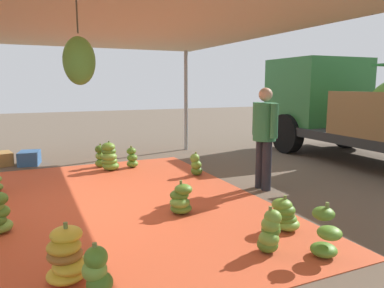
{
  "coord_description": "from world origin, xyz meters",
  "views": [
    {
      "loc": [
        5.19,
        -0.62,
        1.72
      ],
      "look_at": [
        0.42,
        1.55,
        0.88
      ],
      "focal_mm": 34.35,
      "sensor_mm": 36.0,
      "label": 1
    }
  ],
  "objects_px": {
    "banana_bunch_12": "(67,257)",
    "crate_0": "(1,159)",
    "banana_bunch_13": "(109,157)",
    "banana_bunch_6": "(100,157)",
    "banana_bunch_14": "(284,215)",
    "banana_bunch_11": "(181,200)",
    "banana_bunch_15": "(132,158)",
    "banana_bunch_0": "(96,279)",
    "crate_1": "(29,158)",
    "banana_bunch_4": "(326,234)",
    "banana_bunch_7": "(196,165)",
    "banana_bunch_1": "(270,232)",
    "worker_0": "(264,131)"
  },
  "relations": [
    {
      "from": "banana_bunch_11",
      "to": "banana_bunch_12",
      "type": "bearing_deg",
      "value": -52.77
    },
    {
      "from": "banana_bunch_11",
      "to": "worker_0",
      "type": "relative_size",
      "value": 0.27
    },
    {
      "from": "banana_bunch_11",
      "to": "banana_bunch_7",
      "type": "bearing_deg",
      "value": 149.27
    },
    {
      "from": "banana_bunch_12",
      "to": "banana_bunch_15",
      "type": "xyz_separation_m",
      "value": [
        -4.23,
        1.75,
        -0.04
      ]
    },
    {
      "from": "banana_bunch_12",
      "to": "crate_0",
      "type": "bearing_deg",
      "value": -172.14
    },
    {
      "from": "banana_bunch_13",
      "to": "crate_1",
      "type": "xyz_separation_m",
      "value": [
        -1.29,
        -1.48,
        -0.13
      ]
    },
    {
      "from": "banana_bunch_0",
      "to": "banana_bunch_11",
      "type": "distance_m",
      "value": 2.21
    },
    {
      "from": "banana_bunch_7",
      "to": "crate_0",
      "type": "xyz_separation_m",
      "value": [
        -2.65,
        -3.44,
        -0.07
      ]
    },
    {
      "from": "banana_bunch_1",
      "to": "crate_0",
      "type": "xyz_separation_m",
      "value": [
        -5.91,
        -2.76,
        -0.08
      ]
    },
    {
      "from": "banana_bunch_11",
      "to": "worker_0",
      "type": "xyz_separation_m",
      "value": [
        -0.56,
        1.73,
        0.78
      ]
    },
    {
      "from": "banana_bunch_0",
      "to": "banana_bunch_13",
      "type": "xyz_separation_m",
      "value": [
        -4.64,
        1.09,
        0.03
      ]
    },
    {
      "from": "banana_bunch_7",
      "to": "banana_bunch_15",
      "type": "height_order",
      "value": "banana_bunch_15"
    },
    {
      "from": "banana_bunch_6",
      "to": "banana_bunch_15",
      "type": "relative_size",
      "value": 1.09
    },
    {
      "from": "banana_bunch_1",
      "to": "banana_bunch_11",
      "type": "height_order",
      "value": "banana_bunch_1"
    },
    {
      "from": "banana_bunch_12",
      "to": "crate_0",
      "type": "xyz_separation_m",
      "value": [
        -5.67,
        -0.78,
        -0.1
      ]
    },
    {
      "from": "banana_bunch_6",
      "to": "crate_1",
      "type": "height_order",
      "value": "banana_bunch_6"
    },
    {
      "from": "banana_bunch_7",
      "to": "banana_bunch_15",
      "type": "bearing_deg",
      "value": -142.98
    },
    {
      "from": "banana_bunch_7",
      "to": "banana_bunch_15",
      "type": "distance_m",
      "value": 1.52
    },
    {
      "from": "banana_bunch_4",
      "to": "banana_bunch_11",
      "type": "bearing_deg",
      "value": -155.08
    },
    {
      "from": "banana_bunch_15",
      "to": "crate_1",
      "type": "bearing_deg",
      "value": -121.71
    },
    {
      "from": "banana_bunch_7",
      "to": "banana_bunch_11",
      "type": "height_order",
      "value": "banana_bunch_7"
    },
    {
      "from": "banana_bunch_7",
      "to": "banana_bunch_11",
      "type": "distance_m",
      "value": 2.11
    },
    {
      "from": "banana_bunch_1",
      "to": "crate_0",
      "type": "distance_m",
      "value": 6.52
    },
    {
      "from": "banana_bunch_0",
      "to": "banana_bunch_1",
      "type": "relative_size",
      "value": 1.09
    },
    {
      "from": "banana_bunch_0",
      "to": "banana_bunch_1",
      "type": "distance_m",
      "value": 1.82
    },
    {
      "from": "banana_bunch_11",
      "to": "crate_1",
      "type": "distance_m",
      "value": 4.61
    },
    {
      "from": "banana_bunch_4",
      "to": "crate_0",
      "type": "height_order",
      "value": "banana_bunch_4"
    },
    {
      "from": "banana_bunch_6",
      "to": "banana_bunch_14",
      "type": "height_order",
      "value": "banana_bunch_6"
    },
    {
      "from": "banana_bunch_6",
      "to": "banana_bunch_15",
      "type": "bearing_deg",
      "value": 63.23
    },
    {
      "from": "banana_bunch_7",
      "to": "crate_0",
      "type": "height_order",
      "value": "banana_bunch_7"
    },
    {
      "from": "banana_bunch_15",
      "to": "banana_bunch_11",
      "type": "bearing_deg",
      "value": -3.02
    },
    {
      "from": "banana_bunch_12",
      "to": "banana_bunch_14",
      "type": "distance_m",
      "value": 2.5
    },
    {
      "from": "crate_0",
      "to": "banana_bunch_7",
      "type": "bearing_deg",
      "value": 52.42
    },
    {
      "from": "banana_bunch_4",
      "to": "banana_bunch_15",
      "type": "xyz_separation_m",
      "value": [
        -4.81,
        -0.67,
        -0.04
      ]
    },
    {
      "from": "banana_bunch_6",
      "to": "banana_bunch_13",
      "type": "distance_m",
      "value": 0.4
    },
    {
      "from": "banana_bunch_7",
      "to": "crate_0",
      "type": "distance_m",
      "value": 4.35
    },
    {
      "from": "banana_bunch_0",
      "to": "banana_bunch_15",
      "type": "relative_size",
      "value": 1.15
    },
    {
      "from": "banana_bunch_12",
      "to": "worker_0",
      "type": "bearing_deg",
      "value": 117.99
    },
    {
      "from": "banana_bunch_0",
      "to": "banana_bunch_14",
      "type": "relative_size",
      "value": 1.23
    },
    {
      "from": "banana_bunch_11",
      "to": "banana_bunch_0",
      "type": "bearing_deg",
      "value": -39.97
    },
    {
      "from": "banana_bunch_13",
      "to": "banana_bunch_14",
      "type": "distance_m",
      "value": 4.18
    },
    {
      "from": "banana_bunch_11",
      "to": "banana_bunch_15",
      "type": "xyz_separation_m",
      "value": [
        -3.03,
        0.16,
        0.0
      ]
    },
    {
      "from": "banana_bunch_13",
      "to": "banana_bunch_12",
      "type": "bearing_deg",
      "value": -16.8
    },
    {
      "from": "crate_0",
      "to": "banana_bunch_0",
      "type": "bearing_deg",
      "value": 8.78
    },
    {
      "from": "banana_bunch_1",
      "to": "banana_bunch_6",
      "type": "xyz_separation_m",
      "value": [
        -4.79,
        -0.84,
        0.0
      ]
    },
    {
      "from": "banana_bunch_1",
      "to": "worker_0",
      "type": "distance_m",
      "value": 2.53
    },
    {
      "from": "crate_0",
      "to": "banana_bunch_13",
      "type": "bearing_deg",
      "value": 53.47
    },
    {
      "from": "banana_bunch_13",
      "to": "crate_0",
      "type": "bearing_deg",
      "value": -126.53
    },
    {
      "from": "banana_bunch_15",
      "to": "crate_0",
      "type": "xyz_separation_m",
      "value": [
        -1.43,
        -2.53,
        -0.06
      ]
    },
    {
      "from": "crate_0",
      "to": "crate_1",
      "type": "xyz_separation_m",
      "value": [
        0.22,
        0.56,
        0.01
      ]
    }
  ]
}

